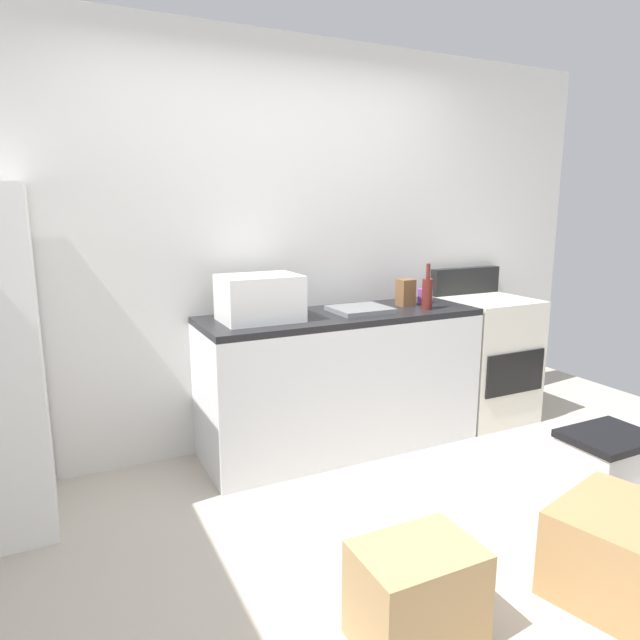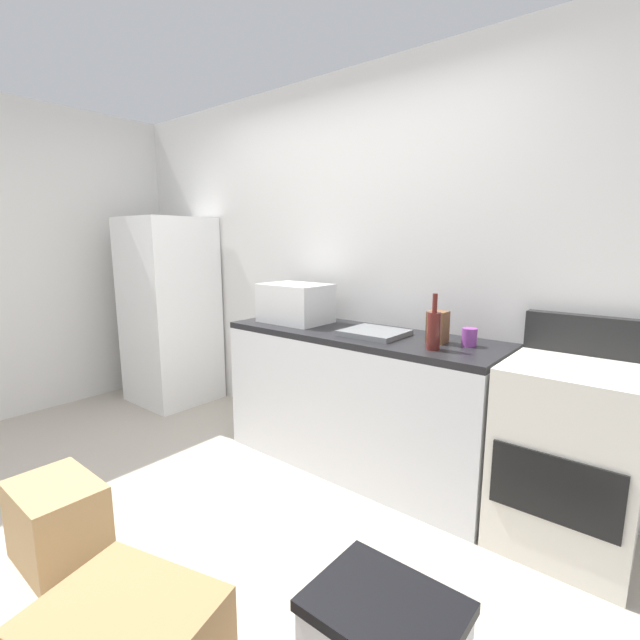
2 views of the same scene
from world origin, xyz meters
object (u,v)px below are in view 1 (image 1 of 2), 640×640
stove_oven (484,356)px  wine_bottle (427,293)px  microwave (260,298)px  cardboard_box_medium (416,595)px  knife_block (406,293)px  cardboard_box_large (618,551)px  storage_bin (606,466)px  coffee_mug (423,296)px

stove_oven → wine_bottle: size_ratio=3.67×
microwave → cardboard_box_medium: (-0.02, -1.62, -0.85)m
knife_block → stove_oven: bearing=-2.0°
cardboard_box_large → storage_bin: 0.81m
stove_oven → storage_bin: size_ratio=2.39×
stove_oven → cardboard_box_large: stove_oven is taller
knife_block → cardboard_box_medium: size_ratio=0.41×
storage_bin → stove_oven: bearing=78.0°
microwave → cardboard_box_large: (0.88, -1.77, -0.85)m
cardboard_box_medium → wine_bottle: bearing=52.8°
microwave → coffee_mug: size_ratio=4.60×
storage_bin → microwave: bearing=140.2°
cardboard_box_medium → storage_bin: 1.56m
microwave → cardboard_box_medium: size_ratio=1.04×
wine_bottle → stove_oven: bearing=12.3°
coffee_mug → knife_block: bearing=-169.8°
coffee_mug → knife_block: (-0.17, -0.03, 0.04)m
microwave → wine_bottle: size_ratio=1.53×
wine_bottle → knife_block: wine_bottle is taller
wine_bottle → coffee_mug: size_ratio=3.00×
coffee_mug → cardboard_box_large: coffee_mug is taller
stove_oven → storage_bin: (-0.27, -1.25, -0.27)m
knife_block → coffee_mug: bearing=10.2°
cardboard_box_large → microwave: bearing=116.6°
storage_bin → cardboard_box_medium: bearing=-166.1°
knife_block → microwave: bearing=-178.4°
knife_block → storage_bin: bearing=-70.8°
stove_oven → microwave: (-1.76, -0.01, 0.57)m
stove_oven → microwave: size_ratio=2.39×
wine_bottle → cardboard_box_medium: size_ratio=0.68×
wine_bottle → storage_bin: wine_bottle is taller
microwave → knife_block: (1.05, 0.03, -0.05)m
cardboard_box_large → wine_bottle: bearing=82.1°
stove_oven → microwave: bearing=-179.8°
microwave → storage_bin: 2.12m
microwave → cardboard_box_large: microwave is taller
knife_block → cardboard_box_medium: bearing=-123.0°
coffee_mug → storage_bin: size_ratio=0.22×
cardboard_box_medium → knife_block: bearing=57.0°
stove_oven → coffee_mug: size_ratio=11.00×
knife_block → storage_bin: (0.44, -1.28, -0.80)m
storage_bin → wine_bottle: bearing=109.4°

